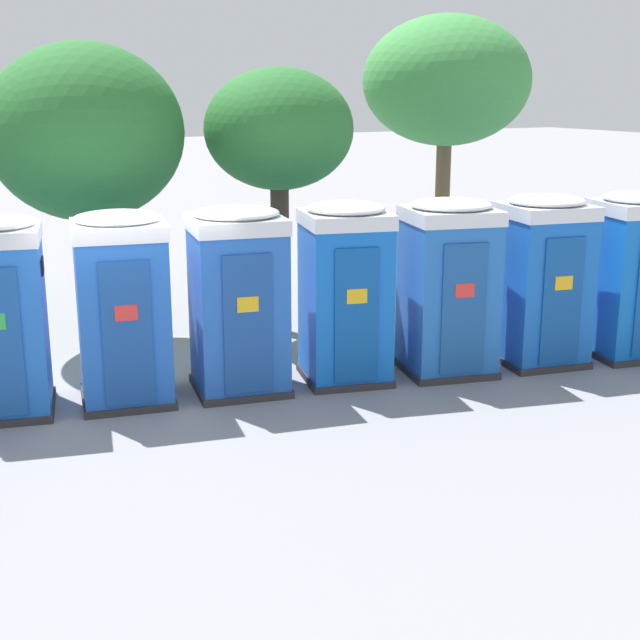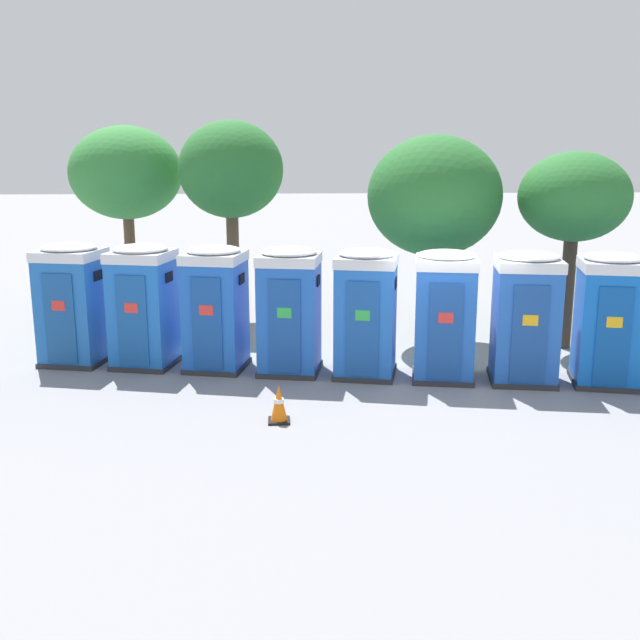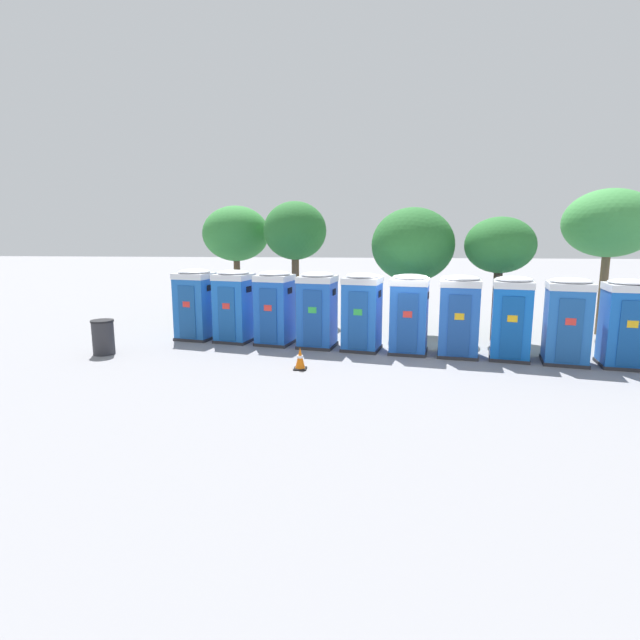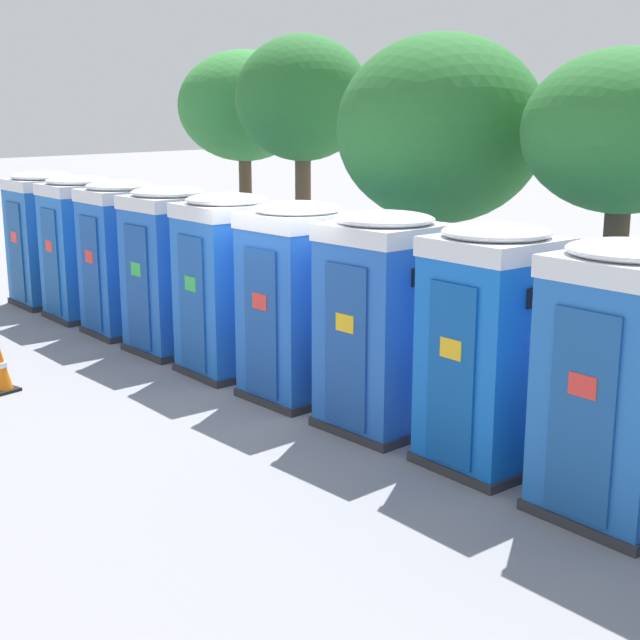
% 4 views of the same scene
% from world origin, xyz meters
% --- Properties ---
extents(ground_plane, '(120.00, 120.00, 0.00)m').
position_xyz_m(ground_plane, '(0.00, 0.00, 0.00)').
color(ground_plane, gray).
extents(portapotty_5, '(1.38, 1.39, 2.54)m').
position_xyz_m(portapotty_5, '(-0.04, -0.21, 1.28)').
color(portapotty_5, '#2D2D33').
rests_on(portapotty_5, ground).
extents(portapotty_6, '(1.42, 1.39, 2.54)m').
position_xyz_m(portapotty_6, '(1.46, -0.49, 1.28)').
color(portapotty_6, '#2D2D33').
rests_on(portapotty_6, ground).
extents(portapotty_7, '(1.41, 1.43, 2.54)m').
position_xyz_m(portapotty_7, '(2.97, -0.73, 1.28)').
color(portapotty_7, '#2D2D33').
rests_on(portapotty_7, ground).
extents(portapotty_8, '(1.47, 1.44, 2.54)m').
position_xyz_m(portapotty_8, '(4.46, -1.10, 1.28)').
color(portapotty_8, '#2D2D33').
rests_on(portapotty_8, ground).
extents(portapotty_9, '(1.40, 1.39, 2.54)m').
position_xyz_m(portapotty_9, '(5.96, -1.35, 1.28)').
color(portapotty_9, '#2D2D33').
rests_on(portapotty_9, ground).
extents(portapotty_10, '(1.43, 1.43, 2.54)m').
position_xyz_m(portapotty_10, '(7.45, -1.71, 1.28)').
color(portapotty_10, '#2D2D33').
rests_on(portapotty_10, ground).
extents(street_tree_0, '(3.02, 3.02, 4.73)m').
position_xyz_m(street_tree_0, '(0.28, 2.68, 3.35)').
color(street_tree_0, brown).
rests_on(street_tree_0, ground).
extents(street_tree_2, '(3.26, 3.26, 5.41)m').
position_xyz_m(street_tree_2, '(7.44, 3.40, 4.14)').
color(street_tree_2, brown).
rests_on(street_tree_2, ground).
extents(street_tree_4, '(2.41, 2.41, 4.37)m').
position_xyz_m(street_tree_4, '(3.21, 1.95, 3.35)').
color(street_tree_4, '#4C3826').
rests_on(street_tree_4, ground).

